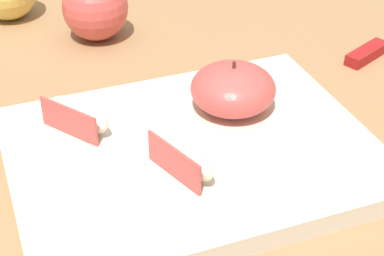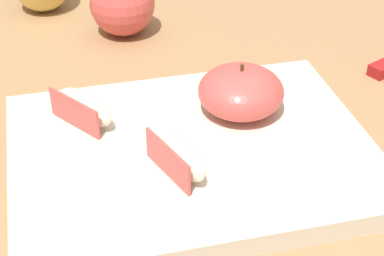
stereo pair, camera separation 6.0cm
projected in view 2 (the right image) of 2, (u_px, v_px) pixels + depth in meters
dining_table at (156, 179)px, 0.75m from camera, size 1.45×0.88×0.73m
cutting_board at (192, 154)px, 0.62m from camera, size 0.35×0.27×0.02m
apple_half_skin_up at (241, 91)px, 0.64m from camera, size 0.09×0.09×0.06m
apple_wedge_back at (84, 108)px, 0.63m from camera, size 0.06×0.07×0.03m
apple_wedge_right at (179, 156)px, 0.57m from camera, size 0.05×0.08×0.03m
whole_apple_pink_lady at (122, 4)px, 0.83m from camera, size 0.09×0.09×0.09m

